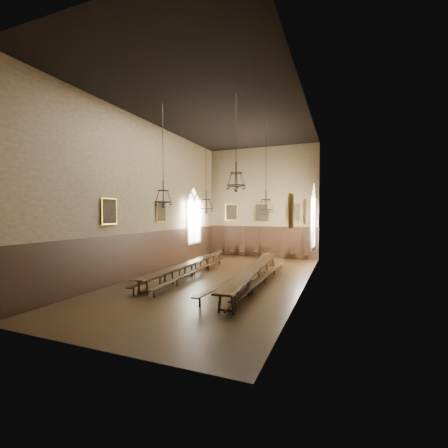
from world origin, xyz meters
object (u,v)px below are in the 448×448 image
Objects in this scene: chair_2 at (242,253)px; chair_1 at (232,253)px; chair_3 at (255,254)px; chandelier_back_right at (266,204)px; chair_4 at (265,255)px; chair_6 at (292,256)px; chandelier_front_left at (163,196)px; chandelier_back_left at (206,204)px; chair_7 at (306,257)px; bench_right_inner at (245,276)px; bench_left_outer at (180,271)px; chair_0 at (220,252)px; table_left at (188,269)px; table_right at (254,275)px; chandelier_front_right at (236,179)px; bench_left_inner at (195,273)px; bench_right_outer at (265,278)px.

chair_1 is at bearing 164.36° from chair_2.
chandelier_back_right is at bearing -52.66° from chair_3.
chair_6 is (2.11, -0.00, 0.01)m from chair_4.
chair_4 is at bearing -15.95° from chair_2.
chandelier_front_left is (-4.65, -10.79, 4.20)m from chair_6.
chair_7 is at bearing 46.38° from chandelier_back_left.
bench_right_inner is 11.19× the size of chair_1.
chair_0 reaches higher than bench_left_outer.
chandelier_back_left and chandelier_back_right have the same top height.
bench_left_outer is 9.96× the size of chair_6.
table_left is at bearing 175.78° from bench_right_inner.
chair_2 is (0.90, -0.00, 0.01)m from chair_1.
chandelier_front_right is (-0.36, -1.83, 4.72)m from table_right.
bench_left_inner is 4.84m from chandelier_back_left.
table_right is 11.50× the size of chair_2.
table_left is 5.86m from chandelier_back_right.
bench_right_inner reaches higher than bench_left_inner.
table_left is at bearing 175.59° from bench_right_outer.
bench_left_outer is at bearing 153.34° from chandelier_front_right.
table_left is 9.74× the size of chair_3.
chair_4 is at bearing 66.86° from chandelier_back_left.
chandelier_front_left is at bearing -90.48° from chair_4.
bench_right_inner is 5.90m from chandelier_back_left.
chandelier_front_right is at bearing -57.88° from chair_1.
chair_0 is (-6.11, 8.73, -0.02)m from bench_right_outer.
chair_1 is 7.08m from chandelier_back_left.
chair_0 is at bearing 130.57° from chandelier_back_right.
chair_1 reaches higher than bench_right_outer.
chair_7 is at bearing 59.68° from bench_left_inner.
chair_2 is 5.13m from chair_7.
chair_3 is 1.15× the size of chair_7.
bench_left_inner is 2.17× the size of chandelier_front_right.
bench_left_inner is at bearing 74.27° from chandelier_front_left.
chandelier_front_right is (4.09, -10.62, 4.86)m from chair_1.
chandelier_front_right reaches higher than chair_7.
chair_1 reaches higher than bench_left_outer.
chair_1 is 2.00m from chair_3.
bench_right_inner is 4.41m from chandelier_back_right.
chandelier_front_right is (-0.39, -4.13, 1.00)m from chandelier_back_right.
chandelier_back_right is at bearing -44.36° from chair_1.
table_right is 1.09× the size of bench_right_outer.
bench_left_inner is 8.62m from chair_2.
chandelier_back_left reaches higher than chair_4.
chair_2 is 0.95× the size of chair_3.
chair_2 is at bearing -164.53° from chair_7.
chair_0 is at bearing 97.68° from chandelier_front_left.
bench_right_outer reaches higher than bench_left_inner.
chair_7 is (7.16, 0.01, -0.00)m from chair_0.
chair_2 is 0.98× the size of chair_6.
table_left is 10.59× the size of chair_1.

